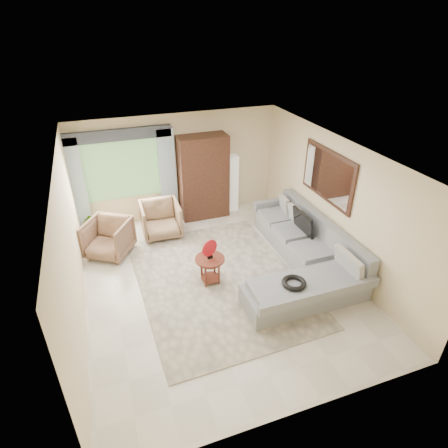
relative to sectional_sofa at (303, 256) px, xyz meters
name	(u,v)px	position (x,y,z in m)	size (l,w,h in m)	color
ground	(218,280)	(-1.78, 0.18, -0.28)	(6.00, 6.00, 0.00)	silver
area_rug	(219,280)	(-1.77, 0.17, -0.27)	(3.00, 4.00, 0.02)	#BBAE94
sectional_sofa	(303,256)	(0.00, 0.00, 0.00)	(2.30, 3.46, 0.90)	gray
tv_screen	(303,222)	(0.27, 0.57, 0.44)	(0.06, 0.74, 0.48)	black
garden_hose	(294,283)	(-0.78, -0.98, 0.26)	(0.43, 0.43, 0.09)	black
coffee_table	(210,270)	(-1.94, 0.18, 0.02)	(0.57, 0.57, 0.57)	#531F16
red_disc	(210,248)	(-1.94, 0.18, 0.52)	(0.34, 0.34, 0.03)	red
armchair_left	(108,238)	(-3.69, 1.85, 0.12)	(0.87, 0.89, 0.81)	#8D664D
armchair_right	(161,219)	(-2.47, 2.28, 0.12)	(0.87, 0.90, 0.82)	#937650
potted_plant	(93,223)	(-3.99, 2.90, -0.01)	(0.49, 0.42, 0.54)	#999999
armoire	(203,177)	(-1.23, 2.90, 0.77)	(1.20, 0.55, 2.10)	black
floor_lamp	(233,183)	(-0.43, 2.96, 0.47)	(0.24, 0.24, 1.50)	silver
window	(122,170)	(-3.13, 3.15, 1.12)	(1.80, 0.04, 1.40)	#669E59
curtain_left	(77,188)	(-4.18, 3.06, 0.87)	(0.40, 0.08, 2.30)	#9EB7CC
curtain_right	(168,176)	(-2.08, 3.06, 0.87)	(0.40, 0.08, 2.30)	#9EB7CC
valance	(117,135)	(-3.13, 3.08, 1.97)	(2.40, 0.12, 0.26)	#1E232D
wall_mirror	(327,176)	(0.68, 0.53, 1.47)	(0.05, 1.70, 1.05)	black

